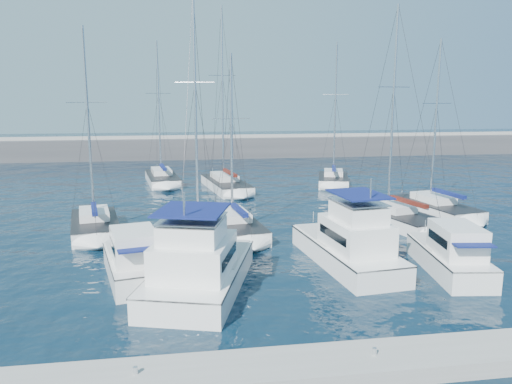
{
  "coord_description": "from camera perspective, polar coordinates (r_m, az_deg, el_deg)",
  "views": [
    {
      "loc": [
        -6.41,
        -25.94,
        9.29
      ],
      "look_at": [
        -1.4,
        6.6,
        3.0
      ],
      "focal_mm": 35.0,
      "sensor_mm": 36.0,
      "label": 1
    }
  ],
  "objects": [
    {
      "name": "sailboat_mid_a",
      "position": [
        36.51,
        -17.94,
        -3.62
      ],
      "size": [
        4.39,
        7.99,
        14.28
      ],
      "rotation": [
        0.0,
        0.0,
        0.18
      ],
      "color": "white",
      "rests_on": "ground"
    },
    {
      "name": "sailboat_mid_e",
      "position": [
        42.59,
        19.89,
        -1.73
      ],
      "size": [
        4.34,
        8.35,
        14.06
      ],
      "rotation": [
        0.0,
        0.0,
        0.17
      ],
      "color": "white",
      "rests_on": "ground"
    },
    {
      "name": "dock_cleat_centre",
      "position": [
        18.37,
        13.39,
        -17.28
      ],
      "size": [
        0.16,
        0.16,
        0.25
      ],
      "primitive_type": "cylinder",
      "color": "silver",
      "rests_on": "dock"
    },
    {
      "name": "motor_yacht_port_outer",
      "position": [
        26.52,
        -13.79,
        -7.85
      ],
      "size": [
        3.82,
        6.68,
        3.2
      ],
      "rotation": [
        0.0,
        0.0,
        0.22
      ],
      "color": "white",
      "rests_on": "ground"
    },
    {
      "name": "dock",
      "position": [
        18.58,
        13.33,
        -18.44
      ],
      "size": [
        40.0,
        2.2,
        0.6
      ],
      "primitive_type": "cube",
      "color": "gray",
      "rests_on": "ground"
    },
    {
      "name": "motor_yacht_stbd_outer",
      "position": [
        28.74,
        21.41,
        -6.84
      ],
      "size": [
        3.34,
        7.13,
        3.2
      ],
      "rotation": [
        0.0,
        0.0,
        -0.14
      ],
      "color": "white",
      "rests_on": "ground"
    },
    {
      "name": "dock_cleat_near_port",
      "position": [
        17.29,
        -13.62,
        -19.2
      ],
      "size": [
        0.16,
        0.16,
        0.25
      ],
      "primitive_type": "cylinder",
      "color": "silver",
      "rests_on": "dock"
    },
    {
      "name": "sailboat_mid_c",
      "position": [
        34.45,
        -2.44,
        -3.97
      ],
      "size": [
        3.92,
        7.88,
        12.48
      ],
      "rotation": [
        0.0,
        0.0,
        0.13
      ],
      "color": "white",
      "rests_on": "ground"
    },
    {
      "name": "sailboat_back_a",
      "position": [
        55.59,
        -10.69,
        1.55
      ],
      "size": [
        4.23,
        9.21,
        15.51
      ],
      "rotation": [
        0.0,
        0.0,
        0.14
      ],
      "color": "white",
      "rests_on": "ground"
    },
    {
      "name": "breakwater",
      "position": [
        78.63,
        -4.05,
        4.78
      ],
      "size": [
        160.0,
        6.0,
        4.45
      ],
      "color": "#424244",
      "rests_on": "ground"
    },
    {
      "name": "sailboat_back_c",
      "position": [
        54.28,
        8.82,
        1.41
      ],
      "size": [
        4.95,
        7.63,
        15.27
      ],
      "rotation": [
        0.0,
        0.0,
        -0.29
      ],
      "color": "white",
      "rests_on": "ground"
    },
    {
      "name": "sailboat_mid_d",
      "position": [
        38.5,
        15.54,
        -2.74
      ],
      "size": [
        5.17,
        9.01,
        16.06
      ],
      "rotation": [
        0.0,
        0.0,
        0.25
      ],
      "color": "white",
      "rests_on": "ground"
    },
    {
      "name": "motor_yacht_stbd_inner",
      "position": [
        28.32,
        10.64,
        -6.11
      ],
      "size": [
        4.25,
        9.37,
        4.69
      ],
      "rotation": [
        0.0,
        0.0,
        0.12
      ],
      "color": "white",
      "rests_on": "ground"
    },
    {
      "name": "ground",
      "position": [
        28.29,
        4.89,
        -8.4
      ],
      "size": [
        220.0,
        220.0,
        0.0
      ],
      "primitive_type": "plane",
      "color": "black",
      "rests_on": "ground"
    },
    {
      "name": "motor_yacht_port_inner",
      "position": [
        24.47,
        -6.63,
        -8.73
      ],
      "size": [
        6.35,
        9.71,
        4.69
      ],
      "rotation": [
        0.0,
        0.0,
        -0.29
      ],
      "color": "white",
      "rests_on": "ground"
    },
    {
      "name": "sailboat_back_b",
      "position": [
        50.92,
        -3.47,
        0.91
      ],
      "size": [
        4.7,
        10.14,
        18.38
      ],
      "rotation": [
        0.0,
        0.0,
        0.16
      ],
      "color": "white",
      "rests_on": "ground"
    },
    {
      "name": "sailboat_mid_b",
      "position": [
        34.81,
        -6.89,
        -3.82
      ],
      "size": [
        4.88,
        8.77,
        16.47
      ],
      "rotation": [
        0.0,
        0.0,
        -0.23
      ],
      "color": "white",
      "rests_on": "ground"
    }
  ]
}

